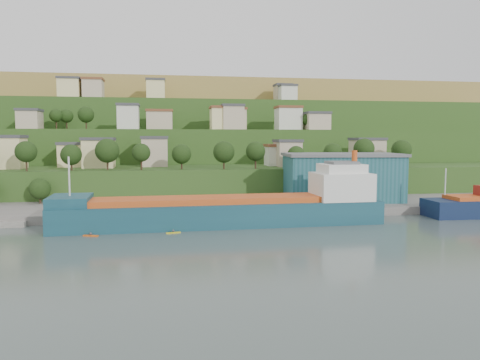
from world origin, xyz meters
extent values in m
plane|color=#404E4A|center=(0.00, 0.00, 0.00)|extent=(500.00, 500.00, 0.00)
cube|color=slate|center=(20.00, 28.00, 0.00)|extent=(220.00, 26.00, 4.00)
cube|color=#284719|center=(0.00, 56.00, 0.00)|extent=(260.00, 32.00, 20.00)
cube|color=#284719|center=(0.00, 86.00, 0.00)|extent=(280.00, 32.00, 44.00)
cube|color=#284719|center=(0.00, 116.00, 0.00)|extent=(300.00, 32.00, 70.00)
cube|color=olive|center=(0.00, 190.00, 0.00)|extent=(360.00, 120.00, 96.00)
cube|color=beige|center=(-49.86, 55.60, 14.49)|extent=(7.44, 8.41, 8.97)
cube|color=#3F3F44|center=(-49.86, 55.60, 19.42)|extent=(8.04, 9.01, 0.90)
cube|color=beige|center=(-33.70, 61.81, 13.42)|extent=(7.63, 7.45, 6.84)
cube|color=#3F3F44|center=(-33.70, 61.81, 17.29)|extent=(8.23, 8.05, 0.90)
cube|color=beige|center=(-24.89, 55.81, 14.14)|extent=(8.98, 8.30, 8.27)
cube|color=#3F3F44|center=(-24.89, 55.81, 18.72)|extent=(9.58, 8.90, 0.90)
cube|color=#C3AE93|center=(-8.29, 60.13, 14.36)|extent=(7.99, 7.82, 8.71)
cube|color=#3F3F44|center=(-8.29, 60.13, 19.16)|extent=(8.59, 8.42, 0.90)
cube|color=silver|center=(31.66, 57.79, 13.08)|extent=(8.33, 7.53, 6.16)
cube|color=brown|center=(31.66, 57.79, 16.61)|extent=(8.93, 8.13, 0.90)
cube|color=#C3AE93|center=(33.55, 53.95, 13.83)|extent=(7.38, 8.53, 7.67)
cube|color=#3F3F44|center=(33.55, 53.95, 18.12)|extent=(7.98, 9.13, 0.90)
cube|color=#C3AE93|center=(61.99, 57.18, 14.13)|extent=(9.57, 8.78, 8.25)
cube|color=#3F3F44|center=(61.99, 57.18, 18.70)|extent=(10.17, 9.38, 0.90)
cube|color=#C3AE93|center=(-52.45, 87.29, 25.26)|extent=(7.28, 8.80, 6.52)
cube|color=#3F3F44|center=(-52.45, 87.29, 28.97)|extent=(7.88, 9.40, 0.90)
cube|color=silver|center=(-17.63, 80.29, 26.11)|extent=(7.26, 8.19, 8.23)
cube|color=#3F3F44|center=(-17.63, 80.29, 30.68)|extent=(7.86, 8.79, 0.90)
cube|color=#C3AE93|center=(-6.82, 89.62, 25.44)|extent=(9.54, 7.09, 6.88)
cube|color=brown|center=(-6.82, 89.62, 29.33)|extent=(10.14, 7.69, 0.90)
cube|color=beige|center=(16.77, 84.05, 25.99)|extent=(9.29, 8.65, 7.98)
cube|color=brown|center=(16.77, 84.05, 30.43)|extent=(9.89, 9.25, 0.90)
cube|color=#C3AE93|center=(20.11, 83.31, 26.32)|extent=(7.80, 8.44, 8.64)
cube|color=#3F3F44|center=(20.11, 83.31, 31.09)|extent=(8.40, 9.04, 0.90)
cube|color=#C3AE93|center=(21.60, 86.50, 25.85)|extent=(7.90, 7.20, 7.69)
cube|color=brown|center=(21.60, 86.50, 30.14)|extent=(8.50, 7.80, 0.90)
cube|color=silver|center=(41.96, 84.19, 26.17)|extent=(9.13, 7.69, 8.34)
cube|color=brown|center=(41.96, 84.19, 30.79)|extent=(9.73, 8.29, 0.90)
cube|color=#C3AE93|center=(52.23, 81.27, 25.02)|extent=(8.63, 8.82, 6.05)
cube|color=#3F3F44|center=(52.23, 81.27, 28.50)|extent=(9.23, 9.42, 0.90)
cube|color=beige|center=(-42.91, 110.97, 38.91)|extent=(8.46, 7.35, 7.82)
cube|color=#3F3F44|center=(-42.91, 110.97, 43.27)|extent=(9.06, 7.95, 0.90)
cube|color=silver|center=(-40.27, 118.22, 38.05)|extent=(7.39, 7.54, 6.10)
cube|color=#3F3F44|center=(-40.27, 118.22, 41.55)|extent=(7.99, 8.14, 0.90)
cube|color=#C3AE93|center=(-33.61, 111.57, 38.83)|extent=(7.80, 8.98, 7.66)
cube|color=brown|center=(-33.61, 111.57, 43.11)|extent=(8.40, 9.58, 0.90)
cube|color=beige|center=(-8.36, 116.71, 39.27)|extent=(7.72, 8.72, 8.53)
cube|color=#3F3F44|center=(-8.36, 116.71, 43.98)|extent=(8.32, 9.32, 0.90)
cube|color=#C3AE93|center=(49.25, 120.62, 38.95)|extent=(7.22, 7.60, 7.90)
cube|color=#3F3F44|center=(49.25, 120.62, 43.35)|extent=(7.82, 8.20, 0.90)
cube|color=silver|center=(49.80, 114.58, 38.49)|extent=(7.29, 7.12, 6.98)
cube|color=#3F3F44|center=(49.80, 114.58, 42.43)|extent=(7.89, 7.72, 0.90)
cylinder|color=#382619|center=(-42.20, 43.12, 11.86)|extent=(0.50, 0.50, 3.72)
sphere|color=black|center=(-42.20, 43.12, 15.30)|extent=(5.73, 5.73, 5.73)
cylinder|color=#382619|center=(-30.81, 44.45, 11.38)|extent=(0.50, 0.50, 2.76)
sphere|color=black|center=(-30.81, 44.45, 14.35)|extent=(5.77, 5.77, 5.77)
cylinder|color=#382619|center=(-21.15, 44.76, 11.78)|extent=(0.50, 0.50, 3.56)
sphere|color=black|center=(-21.15, 44.76, 15.43)|extent=(6.79, 6.79, 6.79)
cylinder|color=#382619|center=(-11.74, 42.85, 11.75)|extent=(0.50, 0.50, 3.50)
sphere|color=black|center=(-11.74, 42.85, 14.91)|extent=(5.13, 5.13, 5.13)
cylinder|color=#382619|center=(-0.44, 45.08, 11.40)|extent=(0.50, 0.50, 2.80)
sphere|color=black|center=(-0.44, 45.08, 14.35)|extent=(5.62, 5.62, 5.62)
cylinder|color=#382619|center=(11.71, 43.77, 11.61)|extent=(0.50, 0.50, 3.22)
sphere|color=black|center=(11.71, 43.77, 14.94)|extent=(6.27, 6.27, 6.27)
cylinder|color=#382619|center=(21.01, 43.37, 11.77)|extent=(0.50, 0.50, 3.54)
sphere|color=black|center=(21.01, 43.37, 15.11)|extent=(5.70, 5.70, 5.70)
cylinder|color=#382619|center=(32.96, 42.23, 11.37)|extent=(0.50, 0.50, 2.74)
sphere|color=black|center=(32.96, 42.23, 14.15)|extent=(5.10, 5.10, 5.10)
cylinder|color=#382619|center=(44.98, 44.04, 11.50)|extent=(0.50, 0.50, 2.99)
sphere|color=black|center=(44.98, 44.04, 14.56)|extent=(5.71, 5.71, 5.71)
cylinder|color=#382619|center=(54.42, 42.90, 12.00)|extent=(0.50, 0.50, 4.00)
sphere|color=black|center=(54.42, 42.90, 15.74)|extent=(6.32, 6.32, 6.32)
cylinder|color=#382619|center=(67.81, 44.99, 11.80)|extent=(0.50, 0.50, 3.60)
sphere|color=black|center=(67.81, 44.99, 15.30)|extent=(6.20, 6.20, 6.20)
cylinder|color=#382619|center=(20.14, 88.59, 23.87)|extent=(0.50, 0.50, 3.74)
sphere|color=black|center=(20.14, 88.59, 27.06)|extent=(4.77, 4.77, 4.77)
cylinder|color=#382619|center=(-44.21, 90.79, 23.97)|extent=(0.50, 0.50, 3.94)
sphere|color=black|center=(-44.21, 90.79, 27.25)|extent=(4.76, 4.76, 4.76)
cylinder|color=#382619|center=(-32.44, 82.81, 23.87)|extent=(0.50, 0.50, 3.73)
sphere|color=black|center=(-32.44, 82.81, 27.30)|extent=(5.69, 5.69, 5.69)
cylinder|color=#382619|center=(-40.86, 92.28, 23.91)|extent=(0.50, 0.50, 3.82)
sphere|color=black|center=(-40.86, 92.28, 27.19)|extent=(5.00, 5.00, 5.00)
cylinder|color=#382619|center=(48.78, 81.10, 23.38)|extent=(0.50, 0.50, 2.75)
sphere|color=black|center=(48.78, 81.10, 26.02)|extent=(4.61, 4.61, 4.61)
cube|color=#133A48|center=(6.53, 8.84, 1.51)|extent=(70.93, 12.68, 7.07)
cube|color=#C44C1A|center=(4.51, 8.84, 5.66)|extent=(52.71, 10.26, 1.21)
cube|color=#133A48|center=(-24.78, 8.84, 6.06)|extent=(8.32, 11.29, 2.02)
cube|color=silver|center=(33.80, 8.84, 8.08)|extent=(12.34, 10.37, 6.06)
cube|color=silver|center=(33.80, 8.84, 12.12)|extent=(9.27, 8.28, 2.02)
cube|color=#595B5E|center=(33.80, 8.84, 13.43)|extent=(6.19, 6.19, 0.61)
cylinder|color=#C44C1A|center=(36.83, 8.84, 14.64)|extent=(1.24, 1.24, 3.03)
cylinder|color=silver|center=(-24.78, 8.84, 11.11)|extent=(0.37, 0.37, 8.08)
cube|color=silver|center=(-21.75, 8.84, 3.84)|extent=(14.39, 11.72, 0.25)
cylinder|color=silver|center=(60.46, 10.30, 8.60)|extent=(0.30, 0.30, 6.33)
cube|color=#1C5156|center=(42.65, 31.00, 8.00)|extent=(31.80, 21.20, 12.00)
cube|color=#595B5E|center=(42.65, 31.00, 14.40)|extent=(32.90, 22.30, 0.80)
cube|color=#DC5A13|center=(-19.80, 1.65, 0.11)|extent=(3.04, 1.47, 0.23)
sphere|color=#3F3F44|center=(-19.80, 1.65, 0.49)|extent=(0.53, 0.53, 0.53)
cube|color=gold|center=(-3.98, 1.94, 0.11)|extent=(2.94, 1.06, 0.22)
sphere|color=#3F3F44|center=(-3.98, 1.94, 0.47)|extent=(0.51, 0.51, 0.51)
camera|label=1|loc=(-5.92, -90.79, 18.76)|focal=35.00mm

